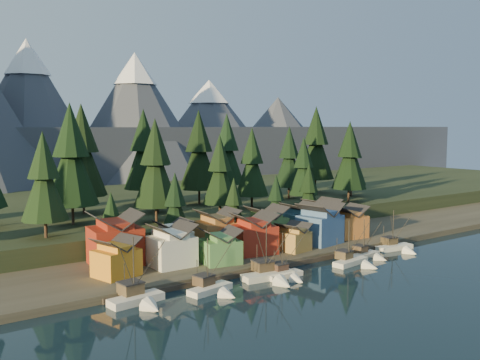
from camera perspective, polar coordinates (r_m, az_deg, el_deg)
ground at (r=106.21m, az=9.71°, el=-11.02°), size 500.00×500.00×0.00m
shore_strip at (r=136.16m, az=-2.40°, el=-6.87°), size 400.00×50.00×1.50m
hillside at (r=179.00m, az=-11.20°, el=-3.19°), size 420.00×100.00×6.00m
dock at (r=117.79m, az=3.94°, el=-9.01°), size 80.00×4.00×1.00m
mountain_ridge at (r=293.02m, az=-22.11°, el=4.48°), size 560.00×190.00×90.00m
boat_0 at (r=94.87m, az=-10.70°, el=-11.47°), size 10.30×11.00×12.86m
boat_1 at (r=99.53m, az=-2.81°, el=-10.79°), size 9.63×10.15×11.21m
boat_2 at (r=107.44m, az=3.37°, el=-9.44°), size 11.55×12.36×12.65m
boat_3 at (r=109.11m, az=5.02°, el=-9.42°), size 8.30×9.04×10.16m
boat_4 at (r=121.21m, az=12.15°, el=-7.96°), size 10.11×10.76×10.88m
boat_5 at (r=128.58m, az=13.56°, el=-7.26°), size 8.51×9.11×9.87m
boat_6 at (r=137.74m, az=16.51°, el=-6.43°), size 10.46×11.19×10.94m
house_front_0 at (r=107.12m, az=-13.06°, el=-7.90°), size 9.18×8.88×7.60m
house_front_1 at (r=112.73m, az=-7.33°, el=-6.76°), size 8.57×8.23×8.85m
house_front_2 at (r=114.30m, az=-2.14°, el=-6.94°), size 8.77×8.82×7.38m
house_front_3 at (r=122.86m, az=1.42°, el=-5.57°), size 10.43×10.08×9.25m
house_front_4 at (r=126.13m, az=5.71°, el=-5.98°), size 7.39×7.80×6.47m
house_front_5 at (r=134.17m, az=8.53°, el=-4.49°), size 10.86×10.15×10.04m
house_front_6 at (r=143.06m, az=11.42°, el=-4.26°), size 9.03×8.62×8.36m
house_back_0 at (r=115.83m, az=-13.18°, el=-5.95°), size 11.07×10.71×11.04m
house_back_1 at (r=120.15m, az=-7.20°, el=-6.14°), size 7.72×7.81×8.22m
house_back_2 at (r=126.16m, az=-2.45°, el=-5.21°), size 9.68×9.02×9.54m
house_back_3 at (r=133.87m, az=2.83°, el=-4.66°), size 9.70×8.81×9.14m
house_back_4 at (r=141.54m, az=6.40°, el=-4.17°), size 8.62×8.31×8.92m
house_back_5 at (r=147.96m, az=8.72°, el=-3.71°), size 8.49×8.58×9.18m
tree_hill_2 at (r=124.22m, az=-20.18°, el=0.03°), size 10.10×10.10×23.53m
tree_hill_3 at (r=138.25m, az=-17.57°, el=2.22°), size 13.05×13.05×30.40m
tree_hill_4 at (r=154.98m, az=-16.47°, el=2.71°), size 13.26×13.26×30.90m
tree_hill_5 at (r=135.95m, az=-8.99°, el=1.48°), size 11.41×11.41×26.58m
tree_hill_6 at (r=152.99m, az=-8.82°, el=1.45°), size 10.35×10.35×24.11m
tree_hill_7 at (r=143.37m, az=-2.17°, el=0.86°), size 9.63×9.63×22.43m
tree_hill_8 at (r=167.62m, az=-4.41°, el=2.91°), size 12.72×12.72×29.63m
tree_hill_9 at (r=158.18m, az=1.28°, el=1.67°), size 10.38×10.38×24.18m
tree_hill_10 at (r=182.99m, az=-1.41°, el=3.04°), size 12.41×12.41×28.92m
tree_hill_11 at (r=164.63m, az=6.79°, el=1.23°), size 9.12×9.12×21.24m
tree_hill_12 at (r=181.74m, az=5.27°, el=2.24°), size 10.54×10.54×24.55m
tree_hill_13 at (r=175.68m, az=11.59°, el=2.32°), size 11.24×11.24×26.19m
tree_hill_14 at (r=198.07m, az=8.09°, el=3.65°), size 13.64×13.64×31.78m
tree_hill_15 at (r=169.80m, az=-10.21°, el=2.93°), size 12.87×12.87×29.97m
tree_hill_17 at (r=191.32m, az=11.84°, el=2.23°), size 10.30×10.30×23.99m
tree_shore_0 at (r=121.72m, az=-13.55°, el=-4.33°), size 6.30×6.30×14.68m
tree_shore_1 at (r=128.14m, az=-6.92°, el=-2.84°), size 7.81×7.81×18.19m
tree_shore_2 at (r=137.17m, az=-0.66°, el=-2.74°), size 6.86×6.86×15.98m
tree_shore_3 at (r=145.54m, az=3.87°, el=-2.27°), size 6.85×6.85×15.95m
tree_shore_4 at (r=153.19m, az=7.34°, el=-1.36°), size 7.96×7.96×18.53m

